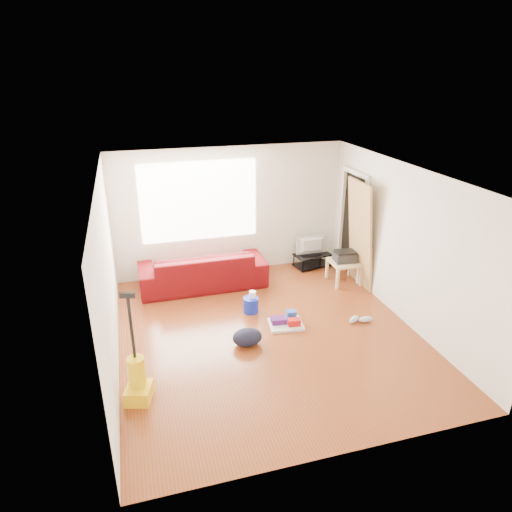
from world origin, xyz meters
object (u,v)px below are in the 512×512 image
object	(u,v)px
backpack	(247,344)
vacuum	(138,380)
sofa	(204,285)
side_table	(344,264)
cleaning_tray	(286,322)
tv_stand	(312,260)
bucket	(251,312)

from	to	relation	value
backpack	vacuum	size ratio (longest dim) A/B	0.31
sofa	vacuum	world-z (taller)	vacuum
side_table	vacuum	size ratio (longest dim) A/B	0.37
cleaning_tray	backpack	size ratio (longest dim) A/B	1.29
tv_stand	bucket	xyz separation A→B (m)	(-1.72, -1.48, -0.14)
tv_stand	cleaning_tray	bearing A→B (deg)	-132.66
bucket	backpack	bearing A→B (deg)	-108.38
tv_stand	backpack	xyz separation A→B (m)	(-2.03, -2.41, -0.14)
bucket	cleaning_tray	world-z (taller)	cleaning_tray
bucket	backpack	world-z (taller)	bucket
bucket	backpack	distance (m)	0.98
bucket	vacuum	size ratio (longest dim) A/B	0.18
backpack	vacuum	xyz separation A→B (m)	(-1.62, -0.78, 0.27)
cleaning_tray	vacuum	distance (m)	2.63
tv_stand	bucket	bearing A→B (deg)	-149.96
side_table	bucket	bearing A→B (deg)	-162.85
bucket	cleaning_tray	size ratio (longest dim) A/B	0.45
sofa	cleaning_tray	distance (m)	2.07
tv_stand	cleaning_tray	xyz separation A→B (m)	(-1.29, -2.05, -0.09)
tv_stand	bucket	distance (m)	2.28
vacuum	tv_stand	bearing A→B (deg)	57.88
side_table	backpack	xyz separation A→B (m)	(-2.33, -1.56, -0.37)
tv_stand	bucket	world-z (taller)	tv_stand
cleaning_tray	tv_stand	bearing A→B (deg)	57.93
backpack	vacuum	world-z (taller)	vacuum
tv_stand	backpack	bearing A→B (deg)	-140.72
tv_stand	cleaning_tray	distance (m)	2.43
bucket	cleaning_tray	distance (m)	0.72
cleaning_tray	sofa	bearing A→B (deg)	120.24
backpack	vacuum	distance (m)	1.81
bucket	cleaning_tray	xyz separation A→B (m)	(0.44, -0.57, 0.06)
backpack	sofa	bearing A→B (deg)	92.96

